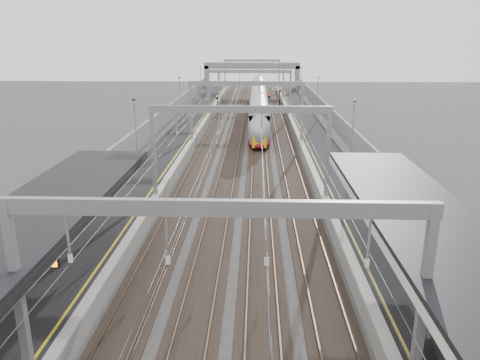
# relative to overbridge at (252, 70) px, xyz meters

# --- Properties ---
(platform_left) EXTENTS (4.00, 120.00, 1.00)m
(platform_left) POSITION_rel_overbridge_xyz_m (-8.00, -55.00, -4.81)
(platform_left) COLOR black
(platform_left) RESTS_ON ground
(platform_right) EXTENTS (4.00, 120.00, 1.00)m
(platform_right) POSITION_rel_overbridge_xyz_m (8.00, -55.00, -4.81)
(platform_right) COLOR black
(platform_right) RESTS_ON ground
(tracks) EXTENTS (11.40, 140.00, 0.20)m
(tracks) POSITION_rel_overbridge_xyz_m (0.00, -55.00, -5.26)
(tracks) COLOR black
(tracks) RESTS_ON ground
(overhead_line) EXTENTS (13.00, 140.00, 6.60)m
(overhead_line) POSITION_rel_overbridge_xyz_m (0.00, -48.38, 0.83)
(overhead_line) COLOR gray
(overhead_line) RESTS_ON platform_left
(canopy_right) EXTENTS (4.40, 30.00, 4.24)m
(canopy_right) POSITION_rel_overbridge_xyz_m (8.03, -97.01, -0.22)
(canopy_right) COLOR black
(canopy_right) RESTS_ON platform_right
(overbridge) EXTENTS (22.00, 2.20, 6.90)m
(overbridge) POSITION_rel_overbridge_xyz_m (0.00, 0.00, 0.00)
(overbridge) COLOR slate
(overbridge) RESTS_ON ground
(wall_left) EXTENTS (0.30, 120.00, 3.20)m
(wall_left) POSITION_rel_overbridge_xyz_m (-11.20, -55.00, -3.71)
(wall_left) COLOR slate
(wall_left) RESTS_ON ground
(wall_right) EXTENTS (0.30, 120.00, 3.20)m
(wall_right) POSITION_rel_overbridge_xyz_m (11.20, -55.00, -3.71)
(wall_right) COLOR slate
(wall_right) RESTS_ON ground
(train) EXTENTS (2.50, 45.52, 3.96)m
(train) POSITION_rel_overbridge_xyz_m (1.50, -39.05, -3.36)
(train) COLOR maroon
(train) RESTS_ON ground
(bench) EXTENTS (0.72, 1.79, 0.90)m
(bench) POSITION_rel_overbridge_xyz_m (7.44, -96.61, -3.77)
(bench) COLOR black
(bench) RESTS_ON platform_right
(signal_green) EXTENTS (0.32, 0.32, 3.48)m
(signal_green) POSITION_rel_overbridge_xyz_m (-5.20, -35.01, -2.89)
(signal_green) COLOR black
(signal_green) RESTS_ON ground
(signal_red_near) EXTENTS (0.32, 0.32, 3.48)m
(signal_red_near) POSITION_rel_overbridge_xyz_m (3.20, -32.59, -2.89)
(signal_red_near) COLOR black
(signal_red_near) RESTS_ON ground
(signal_red_far) EXTENTS (0.32, 0.32, 3.48)m
(signal_red_far) POSITION_rel_overbridge_xyz_m (5.40, -23.78, -2.89)
(signal_red_far) COLOR black
(signal_red_far) RESTS_ON ground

